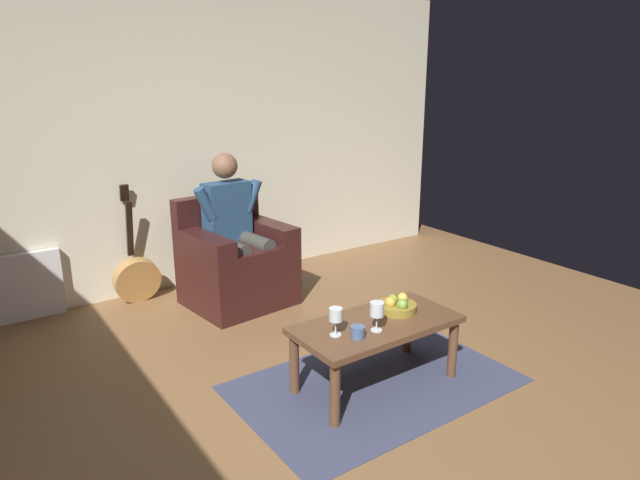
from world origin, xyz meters
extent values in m
plane|color=brown|center=(0.00, 0.00, 0.00)|extent=(6.84, 6.84, 0.00)
cube|color=beige|center=(0.00, -2.84, 1.34)|extent=(6.10, 0.06, 2.68)
cube|color=#3A405B|center=(-0.36, -0.41, 0.00)|extent=(1.75, 1.13, 0.01)
cube|color=#371716|center=(-0.25, -2.10, 0.22)|extent=(0.88, 0.81, 0.43)
cube|color=#371716|center=(-0.25, -2.04, 0.48)|extent=(0.51, 0.65, 0.10)
cube|color=#371716|center=(-0.56, -2.14, 0.55)|extent=(0.26, 0.74, 0.24)
cube|color=#371716|center=(0.06, -2.06, 0.55)|extent=(0.26, 0.74, 0.24)
cube|color=#371716|center=(-0.21, -2.40, 0.67)|extent=(0.81, 0.21, 0.47)
cube|color=navy|center=(-0.23, -2.23, 0.79)|extent=(0.41, 0.22, 0.50)
sphere|color=brown|center=(-0.23, -2.23, 1.17)|extent=(0.21, 0.21, 0.21)
cylinder|color=#3D3E37|center=(-0.37, -2.03, 0.55)|extent=(0.18, 0.45, 0.13)
cylinder|color=#3D3E37|center=(-0.40, -1.81, 0.27)|extent=(0.13, 0.13, 0.53)
cylinder|color=navy|center=(-0.46, -2.21, 0.90)|extent=(0.21, 0.11, 0.29)
cylinder|color=#3D3E37|center=(-0.14, -2.00, 0.55)|extent=(0.18, 0.45, 0.13)
cylinder|color=#3D3E37|center=(-0.16, -1.78, 0.27)|extent=(0.13, 0.13, 0.53)
cylinder|color=navy|center=(-0.01, -2.16, 0.90)|extent=(0.21, 0.11, 0.29)
cube|color=brown|center=(-0.36, -0.41, 0.41)|extent=(1.05, 0.53, 0.04)
cylinder|color=brown|center=(-0.83, -0.20, 0.20)|extent=(0.06, 0.06, 0.39)
cylinder|color=brown|center=(0.12, -0.20, 0.20)|extent=(0.06, 0.06, 0.39)
cylinder|color=brown|center=(-0.83, -0.62, 0.20)|extent=(0.06, 0.06, 0.39)
cylinder|color=brown|center=(0.12, -0.62, 0.20)|extent=(0.06, 0.06, 0.39)
cylinder|color=#B78444|center=(0.46, -2.63, 0.20)|extent=(0.39, 0.17, 0.41)
cylinder|color=black|center=(0.46, -2.58, 0.22)|extent=(0.11, 0.02, 0.11)
cube|color=black|center=(0.46, -2.71, 0.64)|extent=(0.05, 0.12, 0.49)
cube|color=black|center=(0.46, -2.76, 0.94)|extent=(0.07, 0.05, 0.14)
cube|color=white|center=(1.29, -2.77, 0.28)|extent=(0.53, 0.06, 0.55)
cylinder|color=silver|center=(-0.27, -0.32, 0.44)|extent=(0.07, 0.07, 0.01)
cylinder|color=silver|center=(-0.27, -0.32, 0.48)|extent=(0.01, 0.01, 0.09)
cylinder|color=silver|center=(-0.27, -0.32, 0.57)|extent=(0.08, 0.08, 0.09)
cylinder|color=#590C19|center=(-0.27, -0.32, 0.55)|extent=(0.07, 0.07, 0.03)
cylinder|color=silver|center=(-0.04, -0.40, 0.44)|extent=(0.07, 0.07, 0.01)
cylinder|color=silver|center=(-0.04, -0.40, 0.48)|extent=(0.01, 0.01, 0.09)
cylinder|color=silver|center=(-0.04, -0.40, 0.56)|extent=(0.08, 0.08, 0.08)
cylinder|color=#590C19|center=(-0.04, -0.40, 0.54)|extent=(0.07, 0.07, 0.03)
cylinder|color=olive|center=(-0.57, -0.47, 0.46)|extent=(0.25, 0.25, 0.05)
sphere|color=gold|center=(-0.52, -0.47, 0.50)|extent=(0.07, 0.07, 0.07)
sphere|color=#77A43F|center=(-0.56, -0.40, 0.50)|extent=(0.07, 0.07, 0.07)
sphere|color=gold|center=(-0.63, -0.48, 0.50)|extent=(0.07, 0.07, 0.07)
sphere|color=olive|center=(-0.56, -0.50, 0.50)|extent=(0.07, 0.07, 0.07)
cylinder|color=#48608D|center=(-0.12, -0.31, 0.47)|extent=(0.08, 0.08, 0.07)
camera|label=1|loc=(1.75, 2.03, 1.90)|focal=31.73mm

